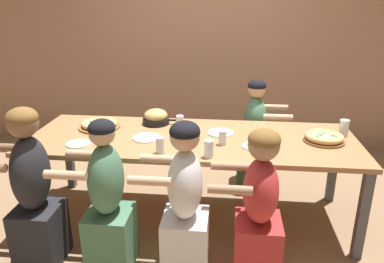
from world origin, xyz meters
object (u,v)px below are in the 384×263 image
(empty_plate_b, at_px, (78,144))
(drinking_glass_b, at_px, (160,145))
(drinking_glass_f, at_px, (209,150))
(pizza_board_main, at_px, (99,125))
(drinking_glass_a, at_px, (344,129))
(drinking_glass_d, at_px, (103,138))
(diner_far_midright, at_px, (254,138))
(drinking_glass_c, at_px, (222,138))
(empty_plate_a, at_px, (147,138))
(skillet_bowl, at_px, (156,117))
(empty_plate_d, at_px, (221,133))
(pizza_board_second, at_px, (324,138))
(diner_near_center, at_px, (185,206))
(empty_plate_c, at_px, (254,146))
(diner_near_midleft, at_px, (108,204))
(diner_near_midright, at_px, (259,212))
(drinking_glass_e, at_px, (180,124))
(diner_near_left, at_px, (34,194))

(empty_plate_b, bearing_deg, drinking_glass_b, -8.19)
(drinking_glass_f, bearing_deg, pizza_board_main, 152.03)
(drinking_glass_a, xyz_separation_m, drinking_glass_d, (-2.00, -0.39, -0.02))
(diner_far_midright, bearing_deg, drinking_glass_c, -20.18)
(empty_plate_a, height_order, drinking_glass_a, drinking_glass_a)
(drinking_glass_b, xyz_separation_m, drinking_glass_d, (-0.50, 0.14, -0.01))
(skillet_bowl, bearing_deg, diner_far_midright, 22.85)
(skillet_bowl, height_order, diner_far_midright, diner_far_midright)
(empty_plate_d, distance_m, drinking_glass_d, 1.01)
(pizza_board_second, height_order, empty_plate_a, pizza_board_second)
(diner_far_midright, height_order, diner_near_center, diner_near_center)
(pizza_board_main, height_order, empty_plate_b, pizza_board_main)
(empty_plate_a, distance_m, drinking_glass_d, 0.36)
(empty_plate_c, distance_m, diner_far_midright, 0.93)
(diner_near_midleft, relative_size, diner_near_midright, 1.03)
(pizza_board_second, bearing_deg, drinking_glass_e, 174.45)
(empty_plate_d, relative_size, diner_near_midleft, 0.20)
(pizza_board_main, distance_m, skillet_bowl, 0.52)
(drinking_glass_f, relative_size, diner_far_midright, 0.12)
(empty_plate_c, bearing_deg, diner_near_midleft, -152.28)
(diner_near_left, bearing_deg, pizza_board_main, -13.66)
(drinking_glass_c, relative_size, diner_near_left, 0.10)
(empty_plate_a, relative_size, drinking_glass_a, 1.65)
(skillet_bowl, relative_size, diner_far_midright, 0.32)
(skillet_bowl, bearing_deg, drinking_glass_f, -52.93)
(diner_far_midright, height_order, diner_near_midright, diner_far_midright)
(pizza_board_main, height_order, empty_plate_a, pizza_board_main)
(drinking_glass_c, bearing_deg, empty_plate_b, -173.78)
(empty_plate_c, height_order, drinking_glass_c, drinking_glass_c)
(diner_near_left, bearing_deg, drinking_glass_a, -69.61)
(skillet_bowl, relative_size, diner_near_left, 0.30)
(pizza_board_second, relative_size, diner_near_left, 0.27)
(pizza_board_main, xyz_separation_m, empty_plate_b, (-0.03, -0.41, -0.02))
(empty_plate_c, relative_size, drinking_glass_d, 1.72)
(pizza_board_main, xyz_separation_m, drinking_glass_f, (1.03, -0.55, 0.03))
(empty_plate_a, bearing_deg, drinking_glass_e, 38.49)
(empty_plate_b, xyz_separation_m, diner_near_midleft, (0.37, -0.45, -0.26))
(empty_plate_c, xyz_separation_m, drinking_glass_f, (-0.34, -0.23, 0.05))
(drinking_glass_b, height_order, diner_near_left, diner_near_left)
(drinking_glass_c, xyz_separation_m, diner_near_midright, (0.27, -0.58, -0.31))
(empty_plate_a, bearing_deg, drinking_glass_b, -59.37)
(drinking_glass_d, height_order, drinking_glass_e, drinking_glass_e)
(empty_plate_a, distance_m, empty_plate_c, 0.90)
(drinking_glass_a, bearing_deg, diner_near_center, -145.19)
(empty_plate_b, bearing_deg, diner_near_midright, -17.44)
(pizza_board_second, xyz_separation_m, diner_near_left, (-2.17, -0.73, -0.25))
(skillet_bowl, bearing_deg, pizza_board_second, -11.73)
(empty_plate_b, distance_m, empty_plate_d, 1.20)
(empty_plate_a, distance_m, diner_far_midright, 1.27)
(pizza_board_second, relative_size, drinking_glass_e, 2.29)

